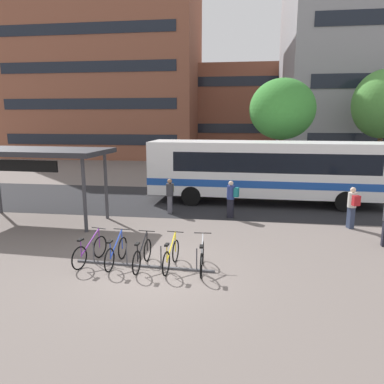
# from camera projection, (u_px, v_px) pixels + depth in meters

# --- Properties ---
(ground) EXTENTS (200.00, 200.00, 0.00)m
(ground) POSITION_uv_depth(u_px,v_px,m) (159.00, 273.00, 10.44)
(ground) COLOR #6B605B
(bus_lane_asphalt) EXTENTS (80.00, 7.20, 0.01)m
(bus_lane_asphalt) POSITION_uv_depth(u_px,v_px,m) (198.00, 201.00, 19.52)
(bus_lane_asphalt) COLOR #232326
(bus_lane_asphalt) RESTS_ON ground
(city_bus) EXTENTS (12.10, 2.94, 3.20)m
(city_bus) POSITION_uv_depth(u_px,v_px,m) (265.00, 170.00, 18.71)
(city_bus) COLOR white
(city_bus) RESTS_ON ground
(bike_rack) EXTENTS (4.28, 0.32, 0.70)m
(bike_rack) POSITION_uv_depth(u_px,v_px,m) (144.00, 264.00, 10.85)
(bike_rack) COLOR #47474C
(bike_rack) RESTS_ON ground
(parked_bicycle_purple_0) EXTENTS (0.59, 1.69, 0.99)m
(parked_bicycle_purple_0) POSITION_uv_depth(u_px,v_px,m) (90.00, 251.00, 11.08)
(parked_bicycle_purple_0) COLOR black
(parked_bicycle_purple_0) RESTS_ON ground
(parked_bicycle_blue_1) EXTENTS (0.52, 1.72, 0.99)m
(parked_bicycle_blue_1) POSITION_uv_depth(u_px,v_px,m) (116.00, 253.00, 10.94)
(parked_bicycle_blue_1) COLOR black
(parked_bicycle_blue_1) RESTS_ON ground
(parked_bicycle_black_2) EXTENTS (0.52, 1.72, 0.99)m
(parked_bicycle_black_2) POSITION_uv_depth(u_px,v_px,m) (142.00, 255.00, 10.76)
(parked_bicycle_black_2) COLOR black
(parked_bicycle_black_2) RESTS_ON ground
(parked_bicycle_yellow_3) EXTENTS (0.52, 1.72, 0.99)m
(parked_bicycle_yellow_3) POSITION_uv_depth(u_px,v_px,m) (171.00, 256.00, 10.69)
(parked_bicycle_yellow_3) COLOR black
(parked_bicycle_yellow_3) RESTS_ON ground
(parked_bicycle_silver_4) EXTENTS (0.52, 1.72, 0.99)m
(parked_bicycle_silver_4) POSITION_uv_depth(u_px,v_px,m) (202.00, 258.00, 10.56)
(parked_bicycle_silver_4) COLOR black
(parked_bicycle_silver_4) RESTS_ON ground
(transit_shelter) EXTENTS (6.26, 3.11, 3.12)m
(transit_shelter) POSITION_uv_depth(u_px,v_px,m) (34.00, 154.00, 15.05)
(transit_shelter) COLOR #38383D
(transit_shelter) RESTS_ON ground
(commuter_olive_pack_0) EXTENTS (0.35, 0.53, 1.63)m
(commuter_olive_pack_0) POSITION_uv_depth(u_px,v_px,m) (170.00, 193.00, 16.90)
(commuter_olive_pack_0) COLOR #565660
(commuter_olive_pack_0) RESTS_ON ground
(commuter_teal_pack_1) EXTENTS (0.59, 0.44, 1.67)m
(commuter_teal_pack_1) POSITION_uv_depth(u_px,v_px,m) (231.00, 197.00, 16.06)
(commuter_teal_pack_1) COLOR black
(commuter_teal_pack_1) RESTS_ON ground
(commuter_red_pack_2) EXTENTS (0.45, 0.59, 1.69)m
(commuter_red_pack_2) POSITION_uv_depth(u_px,v_px,m) (352.00, 205.00, 14.49)
(commuter_red_pack_2) COLOR #2D3851
(commuter_red_pack_2) RESTS_ON ground
(street_tree_0) EXTENTS (4.15, 4.15, 7.64)m
(street_tree_0) POSITION_uv_depth(u_px,v_px,m) (384.00, 104.00, 24.69)
(street_tree_0) COLOR brown
(street_tree_0) RESTS_ON ground
(street_tree_1) EXTENTS (4.11, 4.11, 6.84)m
(street_tree_1) POSITION_uv_depth(u_px,v_px,m) (282.00, 109.00, 22.85)
(street_tree_1) COLOR brown
(street_tree_1) RESTS_ON ground
(building_left_wing) EXTENTS (21.28, 10.94, 21.91)m
(building_left_wing) POSITION_uv_depth(u_px,v_px,m) (105.00, 60.00, 41.76)
(building_left_wing) COLOR brown
(building_left_wing) RESTS_ON ground
(building_centre_block) EXTENTS (17.64, 11.73, 10.70)m
(building_centre_block) POSITION_uv_depth(u_px,v_px,m) (219.00, 111.00, 48.39)
(building_centre_block) COLOR brown
(building_centre_block) RESTS_ON ground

